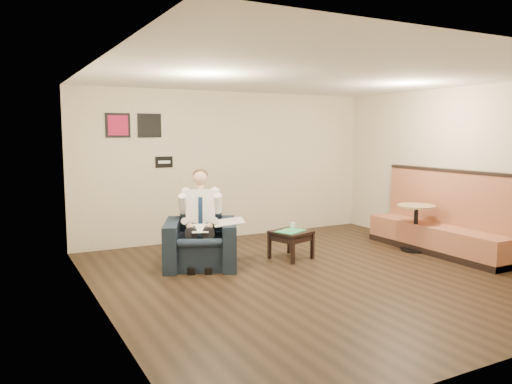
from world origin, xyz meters
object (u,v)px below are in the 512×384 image
side_table (291,245)px  smartphone (286,229)px  seated_man (200,222)px  banquette (439,212)px  green_folder (291,231)px  armchair (200,233)px  coffee_mug (293,225)px  cafe_table (416,228)px

side_table → smartphone: smartphone is taller
seated_man → smartphone: size_ratio=9.94×
banquette → green_folder: bearing=162.3°
green_folder → armchair: bearing=168.6°
coffee_mug → smartphone: (-0.14, -0.00, -0.04)m
seated_man → banquette: 4.06m
side_table → green_folder: size_ratio=1.22×
banquette → cafe_table: 0.47m
smartphone → side_table: bearing=-97.4°
coffee_mug → cafe_table: bearing=-19.5°
seated_man → cafe_table: seated_man is taller
smartphone → cafe_table: 2.30m
coffee_mug → banquette: banquette is taller
side_table → cafe_table: (2.18, -0.55, 0.17)m
side_table → smartphone: bearing=90.5°
armchair → cafe_table: 3.73m
smartphone → banquette: size_ratio=0.05×
coffee_mug → banquette: bearing=-23.1°
armchair → side_table: armchair is taller
armchair → banquette: bearing=7.9°
smartphone → coffee_mug: bearing=-7.1°
seated_man → coffee_mug: 1.66m
coffee_mug → smartphone: size_ratio=0.68×
seated_man → smartphone: 1.53m
green_folder → smartphone: (0.02, 0.20, -0.00)m
seated_man → green_folder: size_ratio=3.09×
side_table → smartphone: size_ratio=3.93×
seated_man → side_table: seated_man is taller
side_table → cafe_table: 2.25m
seated_man → side_table: bearing=18.1°
side_table → green_folder: (-0.02, -0.03, 0.23)m
side_table → coffee_mug: (0.14, 0.17, 0.27)m
coffee_mug → banquette: size_ratio=0.04×
green_folder → coffee_mug: 0.26m
side_table → cafe_table: bearing=-14.2°
coffee_mug → seated_man: bearing=-178.9°
green_folder → coffee_mug: (0.16, 0.20, 0.04)m
armchair → coffee_mug: 1.60m
seated_man → cafe_table: size_ratio=1.76×
coffee_mug → banquette: 2.50m
armchair → banquette: (3.89, -1.07, 0.18)m
armchair → cafe_table: armchair is taller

